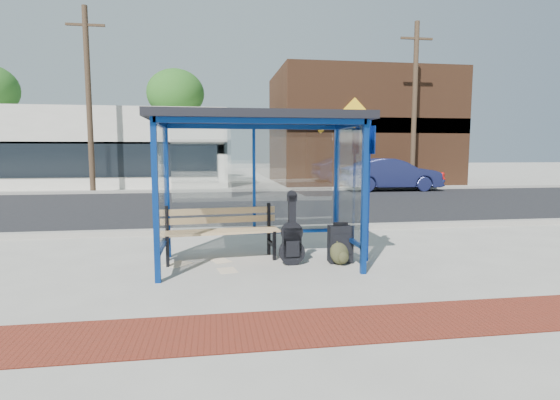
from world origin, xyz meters
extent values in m
plane|color=#B2ADA0|center=(0.00, 0.00, 0.00)|extent=(120.00, 120.00, 0.00)
cube|color=maroon|center=(0.00, -2.60, 0.01)|extent=(60.00, 1.00, 0.01)
cube|color=gray|center=(0.00, 2.90, 0.06)|extent=(60.00, 0.25, 0.12)
cube|color=black|center=(0.00, 8.00, 0.00)|extent=(60.00, 10.00, 0.00)
cube|color=gray|center=(0.00, 13.10, 0.06)|extent=(60.00, 0.25, 0.12)
cube|color=#B2ADA0|center=(0.00, 15.00, 0.00)|extent=(60.00, 4.00, 0.01)
cube|color=navy|center=(-1.50, -0.75, 1.15)|extent=(0.08, 0.08, 2.30)
cube|color=navy|center=(1.50, -0.75, 1.15)|extent=(0.08, 0.08, 2.30)
cube|color=navy|center=(-1.50, 0.75, 1.15)|extent=(0.08, 0.08, 2.30)
cube|color=navy|center=(1.50, 0.75, 1.15)|extent=(0.08, 0.08, 2.30)
cube|color=navy|center=(0.00, 0.75, 2.26)|extent=(3.00, 0.08, 0.08)
cube|color=navy|center=(0.00, -0.75, 2.26)|extent=(3.00, 0.08, 0.08)
cube|color=navy|center=(-1.50, 0.00, 2.26)|extent=(0.08, 1.50, 0.08)
cube|color=navy|center=(1.50, 0.00, 2.26)|extent=(0.08, 1.50, 0.08)
cube|color=navy|center=(0.00, 0.75, 0.40)|extent=(3.00, 0.08, 0.06)
cube|color=navy|center=(-1.50, 0.00, 0.40)|extent=(0.08, 1.50, 0.06)
cube|color=navy|center=(1.50, 0.00, 0.40)|extent=(0.08, 1.50, 0.06)
cube|color=navy|center=(0.00, 0.75, 1.35)|extent=(0.05, 0.05, 1.90)
cube|color=silver|center=(0.00, 0.75, 1.31)|extent=(2.84, 0.01, 1.82)
cube|color=silver|center=(-1.50, 0.00, 1.31)|extent=(0.02, 1.34, 1.82)
cube|color=silver|center=(1.50, 0.00, 1.31)|extent=(0.02, 1.34, 1.82)
cube|color=black|center=(0.00, 0.00, 2.36)|extent=(3.30, 1.80, 0.12)
cube|color=silver|center=(-9.00, 18.00, 2.00)|extent=(18.00, 6.00, 4.00)
cube|color=black|center=(-9.00, 15.05, 2.00)|extent=(18.00, 0.10, 0.60)
cube|color=black|center=(-9.00, 14.98, 1.40)|extent=(17.00, 0.04, 1.60)
cube|color=#59331E|center=(8.00, 18.50, 3.20)|extent=(10.00, 7.00, 6.40)
cube|color=black|center=(8.00, 15.05, 3.20)|extent=(10.00, 0.10, 0.80)
cube|color=yellow|center=(6.50, 14.95, 3.80)|extent=(1.56, 0.06, 1.56)
cylinder|color=#4C3826|center=(-3.00, 22.00, 2.50)|extent=(0.36, 0.36, 5.00)
ellipsoid|color=#215418|center=(-3.00, 22.00, 5.50)|extent=(3.60, 3.60, 3.06)
cylinder|color=#4C3826|center=(12.50, 22.00, 2.50)|extent=(0.36, 0.36, 5.00)
ellipsoid|color=#215418|center=(12.50, 22.00, 5.50)|extent=(3.60, 3.60, 3.06)
cylinder|color=#4C3826|center=(-6.00, 13.40, 4.00)|extent=(0.24, 0.24, 8.00)
cube|color=#4C3826|center=(-6.00, 13.40, 7.20)|extent=(1.60, 0.10, 0.10)
cylinder|color=#4C3826|center=(9.00, 13.40, 4.00)|extent=(0.24, 0.24, 8.00)
cube|color=#4C3826|center=(9.00, 13.40, 7.20)|extent=(1.60, 0.10, 0.10)
cube|color=black|center=(-1.45, 0.10, 0.25)|extent=(0.06, 0.06, 0.49)
cube|color=black|center=(-1.49, 0.53, 0.47)|extent=(0.06, 0.06, 0.93)
cube|color=black|center=(-1.47, 0.32, 0.25)|extent=(0.10, 0.45, 0.05)
cube|color=black|center=(0.29, 0.27, 0.25)|extent=(0.06, 0.06, 0.49)
cube|color=black|center=(0.25, 0.70, 0.47)|extent=(0.06, 0.06, 0.93)
cube|color=black|center=(0.27, 0.48, 0.25)|extent=(0.10, 0.45, 0.05)
cube|color=tan|center=(-0.58, 0.22, 0.49)|extent=(1.97, 0.29, 0.04)
cube|color=tan|center=(-0.59, 0.34, 0.49)|extent=(1.97, 0.29, 0.04)
cube|color=tan|center=(-0.61, 0.46, 0.49)|extent=(1.97, 0.29, 0.04)
cube|color=tan|center=(-0.62, 0.58, 0.49)|extent=(1.97, 0.29, 0.04)
cube|color=tan|center=(-0.62, 0.62, 0.66)|extent=(1.96, 0.22, 0.11)
cube|color=tan|center=(-0.62, 0.62, 0.81)|extent=(1.96, 0.22, 0.11)
cylinder|color=black|center=(0.53, -0.08, 0.21)|extent=(0.42, 0.14, 0.42)
cylinder|color=black|center=(0.53, -0.08, 0.53)|extent=(0.35, 0.14, 0.35)
cube|color=black|center=(0.53, -0.08, 0.37)|extent=(0.30, 0.13, 0.50)
cube|color=black|center=(0.53, -0.08, 0.87)|extent=(0.11, 0.11, 0.50)
cube|color=black|center=(0.53, -0.08, 1.09)|extent=(0.15, 0.11, 0.10)
cube|color=black|center=(1.35, -0.05, 0.32)|extent=(0.39, 0.25, 0.61)
cylinder|color=black|center=(1.21, -0.04, 0.03)|extent=(0.06, 0.22, 0.06)
cylinder|color=black|center=(1.49, -0.05, 0.03)|extent=(0.06, 0.22, 0.06)
cube|color=black|center=(1.35, -0.05, 0.65)|extent=(0.24, 0.05, 0.04)
cube|color=black|center=(1.35, -0.17, 0.33)|extent=(0.31, 0.02, 0.33)
ellipsoid|color=#32321B|center=(1.30, -0.17, 0.19)|extent=(0.38, 0.32, 0.38)
ellipsoid|color=#32321B|center=(1.34, -0.28, 0.14)|extent=(0.22, 0.18, 0.20)
cube|color=#32321B|center=(1.29, -0.15, 0.37)|extent=(0.11, 0.07, 0.03)
cube|color=navy|center=(1.80, -0.02, 1.21)|extent=(0.08, 0.08, 2.42)
cube|color=navy|center=(1.84, -0.01, 2.02)|extent=(0.06, 0.30, 0.45)
cube|color=white|center=(-1.30, 0.23, 0.00)|extent=(0.50, 0.51, 0.01)
cube|color=white|center=(-0.52, -0.28, 0.00)|extent=(0.33, 0.39, 0.01)
cube|color=white|center=(-0.61, 0.34, 0.00)|extent=(0.38, 0.42, 0.01)
imported|color=#1A1F4A|center=(7.56, 12.59, 0.75)|extent=(4.61, 1.68, 1.51)
cylinder|color=#A10E0B|center=(11.00, 14.11, 0.32)|extent=(0.21, 0.21, 0.63)
sphere|color=#A10E0B|center=(11.00, 14.11, 0.66)|extent=(0.23, 0.23, 0.23)
cylinder|color=#A10E0B|center=(11.00, 14.11, 0.42)|extent=(0.35, 0.19, 0.11)
camera|label=1|loc=(-0.71, -6.90, 1.83)|focal=28.00mm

